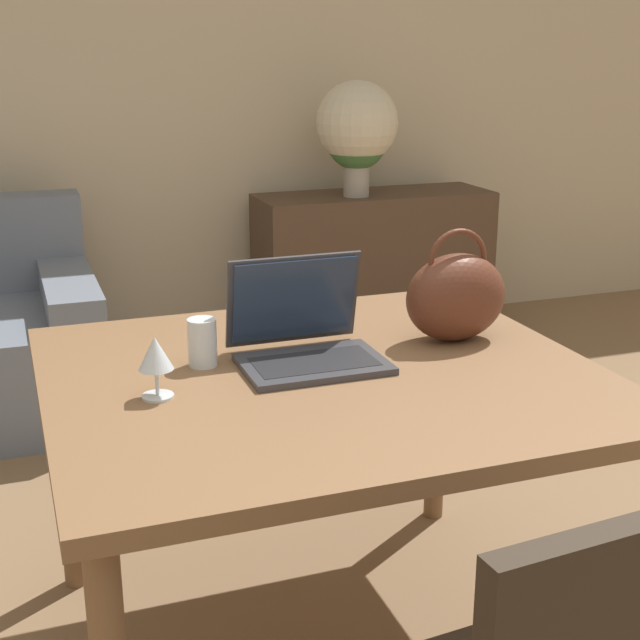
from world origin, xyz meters
TOP-DOWN VIEW (x-y plane):
  - wall_back at (0.00, 3.17)m, footprint 10.00×0.06m
  - dining_table at (-0.09, 0.62)m, footprint 1.22×1.09m
  - sideboard at (0.99, 2.84)m, footprint 1.16×0.40m
  - laptop at (-0.10, 0.72)m, footprint 0.32×0.28m
  - drinking_glass at (-0.33, 0.75)m, footprint 0.07×0.07m
  - wine_glass at (-0.47, 0.59)m, footprint 0.07×0.07m
  - handbag at (0.29, 0.72)m, footprint 0.26×0.16m
  - flower_vase at (0.87, 2.78)m, footprint 0.39×0.39m

SIDE VIEW (x-z plane):
  - sideboard at x=0.99m, z-range 0.00..0.74m
  - dining_table at x=-0.09m, z-range 0.29..1.02m
  - drinking_glass at x=-0.33m, z-range 0.73..0.84m
  - laptop at x=-0.10m, z-range 0.67..0.91m
  - wine_glass at x=-0.47m, z-range 0.75..0.89m
  - handbag at x=0.29m, z-range 0.70..0.98m
  - flower_vase at x=0.87m, z-range 0.78..1.32m
  - wall_back at x=0.00m, z-range 0.00..2.70m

